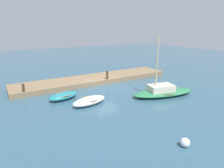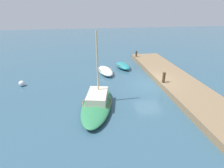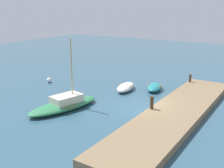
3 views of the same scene
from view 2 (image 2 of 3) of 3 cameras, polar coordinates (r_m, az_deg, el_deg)
The scene contains 8 objects.
ground_plane at distance 17.27m, azimuth 11.69°, elevation -0.15°, with size 84.00×84.00×0.00m, color #33566B.
dock_platform at distance 18.17m, azimuth 19.08°, elevation 1.09°, with size 18.06×3.58×0.51m, color #846B4C.
sailboat_green at distance 13.18m, azimuth -4.68°, elevation -5.71°, with size 6.21×3.29×5.33m.
rowboat_white at distance 19.42m, azimuth -2.06°, elevation 4.14°, with size 3.19×1.83×0.63m.
dinghy_teal at distance 21.14m, azimuth 3.48°, elevation 5.77°, with size 2.87×1.86×0.61m.
mooring_post_west at distance 16.56m, azimuth 15.96°, elevation 2.00°, with size 0.26×0.26×0.94m, color #47331E.
mooring_post_mid_west at distance 24.23m, azimuth 7.63°, elevation 9.37°, with size 0.22×0.22×0.74m, color #47331E.
marker_buoy at distance 18.44m, azimuth -26.49°, elevation 0.16°, with size 0.51×0.51×0.51m, color silver.
Camera 2 is at (-14.66, 5.93, 6.93)m, focal length 29.12 mm.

